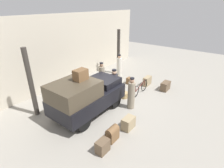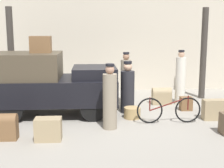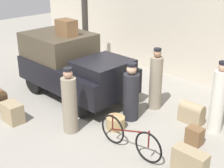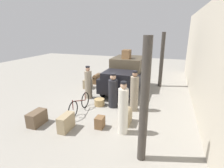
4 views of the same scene
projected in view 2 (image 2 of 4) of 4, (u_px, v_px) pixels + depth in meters
The scene contains 17 objects.
ground_plane at pixel (106, 116), 9.38m from camera, with size 30.00×30.00×0.00m, color gray.
station_building_facade at pixel (101, 37), 12.99m from camera, with size 16.00×0.15×4.50m.
canopy_pillar_left at pixel (11, 55), 11.11m from camera, with size 0.23×0.23×3.36m.
canopy_pillar_right at pixel (204, 54), 11.56m from camera, with size 0.23×0.23×3.36m.
truck at pixel (49, 82), 9.45m from camera, with size 3.74×1.90×1.89m.
bicycle at pixel (169, 110), 8.67m from camera, with size 1.80×0.04×0.77m.
wicker_basket at pixel (132, 113), 9.17m from camera, with size 0.49×0.49×0.32m.
conductor_in_dark_uniform at pixel (128, 90), 9.71m from camera, with size 0.43×0.43×1.62m.
porter_carrying_trunk at pixel (180, 79), 10.81m from camera, with size 0.34×0.34×1.88m.
porter_standing_middle at pixel (110, 99), 8.12m from camera, with size 0.37×0.37×1.72m.
porter_with_bicycle at pixel (126, 81), 10.68m from camera, with size 0.36×0.36×1.82m.
trunk_umber_medium at pixel (186, 104), 10.05m from camera, with size 0.37×0.30×0.43m.
trunk_wicker_pale at pixel (162, 96), 10.83m from camera, with size 0.66×0.33×0.58m.
suitcase_tan_flat at pixel (215, 110), 9.00m from camera, with size 0.72×0.31×0.59m.
trunk_barrel_dark at pixel (6, 126), 7.37m from camera, with size 0.54×0.33×0.64m.
trunk_large_brown at pixel (48, 129), 7.33m from camera, with size 0.62×0.39×0.54m.
trunk_on_truck_roof at pixel (41, 44), 9.24m from camera, with size 0.61×0.43×0.49m.
Camera 2 is at (-0.41, -9.06, 2.62)m, focal length 50.00 mm.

